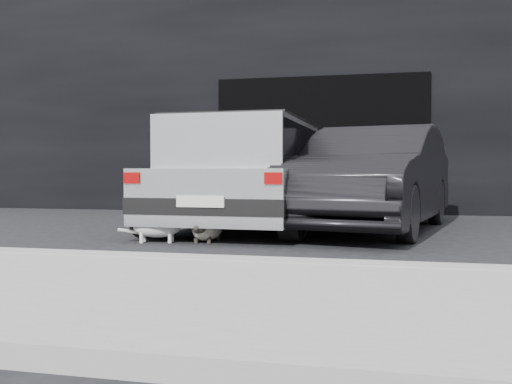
% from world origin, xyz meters
% --- Properties ---
extents(ground, '(80.00, 80.00, 0.00)m').
position_xyz_m(ground, '(0.00, 0.00, 0.00)').
color(ground, black).
rests_on(ground, ground).
extents(building_facade, '(34.00, 4.00, 5.00)m').
position_xyz_m(building_facade, '(1.00, 6.00, 2.50)').
color(building_facade, black).
rests_on(building_facade, ground).
extents(garage_opening, '(4.00, 0.10, 2.60)m').
position_xyz_m(garage_opening, '(1.00, 3.99, 1.30)').
color(garage_opening, black).
rests_on(garage_opening, ground).
extents(curb, '(18.00, 0.25, 0.12)m').
position_xyz_m(curb, '(1.00, -2.60, 0.06)').
color(curb, gray).
rests_on(curb, ground).
extents(sidewalk, '(18.00, 2.20, 0.11)m').
position_xyz_m(sidewalk, '(1.00, -3.80, 0.06)').
color(sidewalk, gray).
rests_on(sidewalk, ground).
extents(silver_hatchback, '(2.09, 4.09, 1.49)m').
position_xyz_m(silver_hatchback, '(0.38, 0.79, 0.81)').
color(silver_hatchback, '#B6B8BB').
rests_on(silver_hatchback, ground).
extents(second_car, '(2.28, 4.48, 1.41)m').
position_xyz_m(second_car, '(2.08, 0.94, 0.70)').
color(second_car, black).
rests_on(second_car, ground).
extents(cat_siamese, '(0.30, 0.89, 0.31)m').
position_xyz_m(cat_siamese, '(0.28, -0.78, 0.14)').
color(cat_siamese, beige).
rests_on(cat_siamese, ground).
extents(cat_white, '(0.78, 0.37, 0.37)m').
position_xyz_m(cat_white, '(-0.21, -0.92, 0.18)').
color(cat_white, silver).
rests_on(cat_white, ground).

